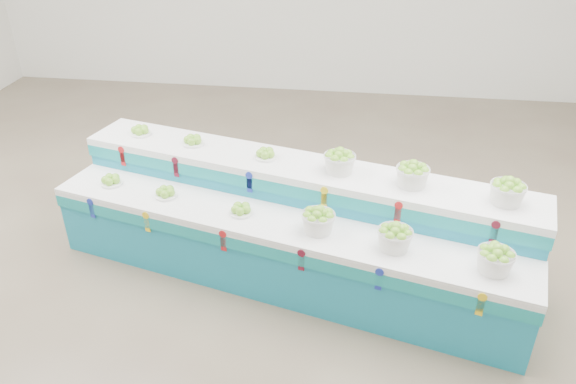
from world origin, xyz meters
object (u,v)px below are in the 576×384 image
Objects in this scene: display_stand at (288,225)px; basket_upper_right at (508,191)px; basket_lower_left at (318,220)px; plate_upper_mid at (193,140)px.

basket_upper_right is (1.84, -0.18, 0.62)m from display_stand.
basket_upper_right is at bearing 6.73° from basket_lower_left.
display_stand is 15.42× the size of basket_lower_left.
basket_upper_right is (1.53, 0.18, 0.30)m from basket_lower_left.
basket_upper_right is at bearing 8.62° from display_stand.
display_stand is 20.63× the size of plate_upper_mid.
basket_lower_left is 1.57m from basket_upper_right.
basket_lower_left is at bearing -34.29° from plate_upper_mid.
basket_upper_right reaches higher than plate_upper_mid.
basket_lower_left is at bearing -35.39° from display_stand.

